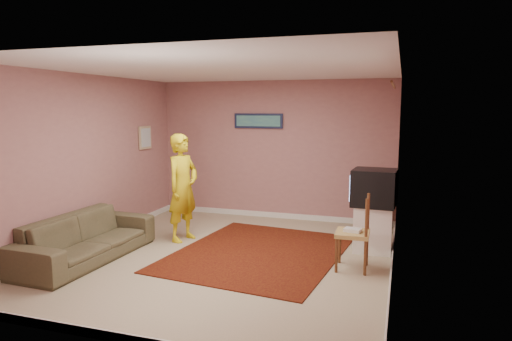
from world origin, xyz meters
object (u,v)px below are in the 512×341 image
(chair_b, at_px, (353,224))
(person, at_px, (183,188))
(chair_a, at_px, (381,199))
(sofa, at_px, (86,238))
(crt_tv, at_px, (374,188))
(tv_cabinet, at_px, (373,228))

(chair_b, distance_m, person, 2.76)
(chair_a, relative_size, sofa, 0.23)
(chair_a, relative_size, person, 0.29)
(crt_tv, relative_size, chair_b, 1.24)
(tv_cabinet, xyz_separation_m, person, (-2.91, -0.34, 0.51))
(crt_tv, distance_m, sofa, 4.13)
(crt_tv, relative_size, person, 0.39)
(person, bearing_deg, chair_a, -47.80)
(sofa, bearing_deg, crt_tv, -64.71)
(chair_b, bearing_deg, person, -102.33)
(chair_a, distance_m, person, 3.37)
(crt_tv, bearing_deg, chair_a, 91.61)
(chair_a, relative_size, chair_b, 0.91)
(crt_tv, xyz_separation_m, sofa, (-3.74, -1.63, -0.63))
(crt_tv, bearing_deg, person, -169.05)
(chair_a, bearing_deg, chair_b, -103.09)
(tv_cabinet, bearing_deg, chair_b, -103.53)
(crt_tv, xyz_separation_m, person, (-2.90, -0.34, -0.10))
(tv_cabinet, relative_size, chair_a, 1.40)
(tv_cabinet, bearing_deg, sofa, -156.56)
(chair_a, distance_m, chair_b, 2.13)
(tv_cabinet, xyz_separation_m, chair_b, (-0.21, -0.87, 0.26))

